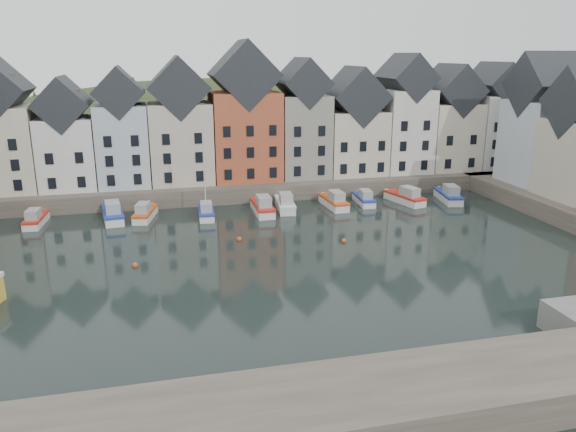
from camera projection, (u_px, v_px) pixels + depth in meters
name	position (u px, v px, depth m)	size (l,w,h in m)	color
ground	(298.00, 265.00, 49.58)	(260.00, 260.00, 0.00)	black
far_quay	(243.00, 182.00, 77.30)	(90.00, 16.00, 2.00)	#484037
near_wall	(212.00, 428.00, 26.50)	(50.00, 6.00, 2.00)	#484037
hillside	(223.00, 250.00, 106.84)	(153.60, 70.40, 64.00)	#24341A
far_terrace	(268.00, 126.00, 73.97)	(72.37, 8.16, 17.78)	beige
mooring_buoys	(244.00, 248.00, 53.61)	(20.50, 5.50, 0.50)	#C34917
boat_a	(36.00, 219.00, 61.12)	(2.11, 5.59, 2.10)	silver
boat_b	(113.00, 214.00, 62.80)	(2.84, 6.85, 2.55)	silver
boat_c	(145.00, 213.00, 63.35)	(3.01, 5.99, 2.20)	silver
boat_d	(206.00, 211.00, 63.98)	(2.04, 5.60, 10.54)	silver
boat_e	(263.00, 207.00, 65.55)	(2.14, 6.50, 2.48)	silver
boat_f	(285.00, 204.00, 67.07)	(2.64, 6.43, 2.40)	silver
boat_g	(334.00, 202.00, 68.17)	(2.21, 6.25, 2.37)	silver
boat_h	(364.00, 199.00, 69.75)	(2.16, 5.56, 2.09)	silver
boat_i	(406.00, 197.00, 70.10)	(3.42, 6.51, 2.39)	silver
boat_j	(449.00, 196.00, 70.95)	(3.13, 6.60, 2.43)	silver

